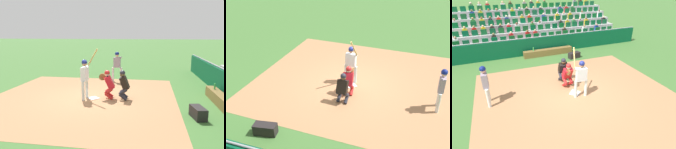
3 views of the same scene
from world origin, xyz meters
The scene contains 12 objects.
ground_plane centered at (0.00, 0.00, 0.00)m, with size 160.00×160.00×0.00m, color #3D692F.
infield_dirt_patch centered at (0.00, 0.50, 0.00)m, with size 8.81×8.18×0.01m, color #A4744D.
home_plate_marker centered at (0.00, 0.00, 0.02)m, with size 0.44×0.44×0.02m, color white.
batter_at_plate centered at (-0.11, 0.33, 1.08)m, with size 0.63×0.71×2.20m.
catcher_crouching centered at (0.08, -0.67, 0.72)m, with size 0.49×0.73×1.28m.
home_plate_umpire centered at (0.05, -1.34, 0.71)m, with size 0.48×0.48×1.30m.
dugout_wall centered at (0.00, -5.81, 0.60)m, with size 16.35×0.24×1.25m.
dugout_bench centered at (-0.43, -5.26, 0.22)m, with size 3.47×0.40×0.44m, color brown.
water_bottle_on_bench centered at (0.62, -5.26, 0.56)m, with size 0.07×0.07×0.25m, color green.
equipment_duffel_bag centered at (-1.88, -4.04, 0.20)m, with size 0.79×0.36×0.40m, color black.
on_deck_batter centered at (3.71, -0.63, 1.06)m, with size 0.24×0.62×1.76m.
bleacher_stand centered at (0.01, -10.52, 0.93)m, with size 16.48×4.41×3.14m.
Camera 3 is at (3.25, 6.53, 4.65)m, focal length 29.48 mm.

